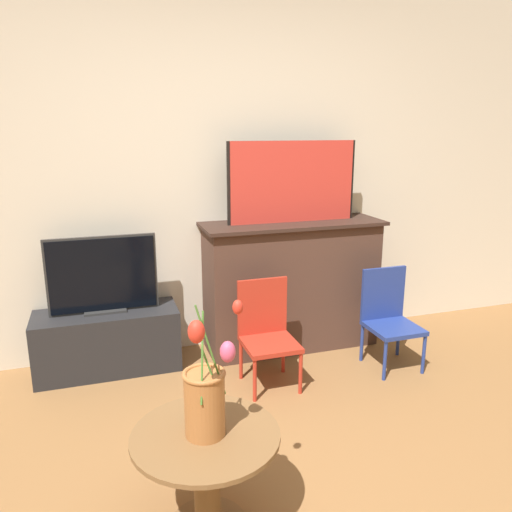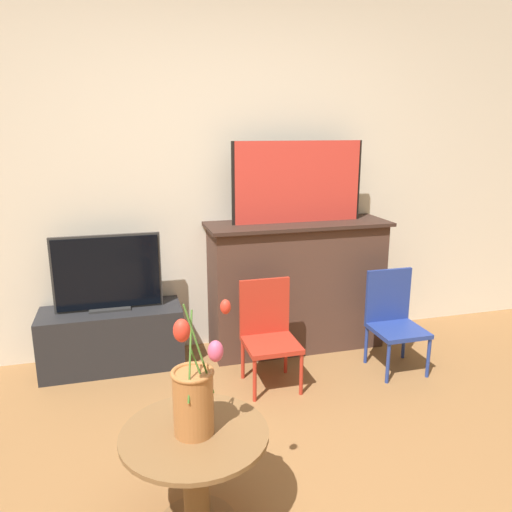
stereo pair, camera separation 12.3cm
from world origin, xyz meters
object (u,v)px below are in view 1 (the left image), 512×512
Objects in this scene: chair_red at (267,330)px; vase_tulips at (206,396)px; chair_blue at (389,315)px; tv_monitor at (103,276)px; painting at (293,182)px.

chair_red is 1.31m from vase_tulips.
chair_blue is at bearing 35.75° from vase_tulips.
chair_red is (0.98, -0.50, -0.31)m from tv_monitor.
chair_red is at bearing -126.30° from painting.
tv_monitor is 1.05× the size of chair_red.
painting is at bearing 53.70° from chair_red.
tv_monitor is at bearing 101.85° from vase_tulips.
painting is at bearing 136.18° from chair_blue.
painting is 1.08m from chair_red.
painting reaches higher than chair_blue.
tv_monitor is at bearing 153.07° from chair_red.
chair_red is 1.00× the size of chair_blue.
chair_blue is (0.53, -0.51, -0.88)m from painting.
vase_tulips reaches higher than chair_red.
painting is at bearing 58.11° from vase_tulips.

